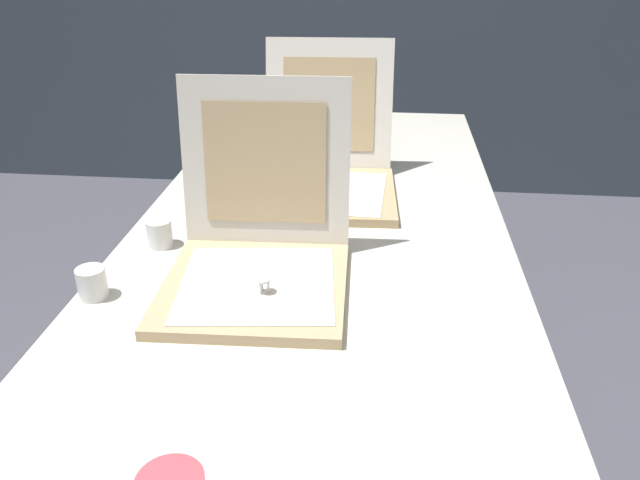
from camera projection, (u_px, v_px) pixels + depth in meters
The scene contains 6 objects.
table at pixel (319, 250), 1.51m from camera, with size 0.89×2.15×0.74m.
pizza_box_front at pixel (257, 257), 1.26m from camera, with size 0.37×0.41×0.38m.
pizza_box_middle at pixel (326, 172), 1.70m from camera, with size 0.38×0.47×0.37m.
cup_white_near_left at pixel (92, 283), 1.22m from camera, with size 0.06×0.06×0.06m, color white.
cup_white_near_center at pixel (159, 233), 1.41m from camera, with size 0.06×0.06×0.06m, color white.
cup_white_mid at pixel (216, 215), 1.50m from camera, with size 0.06×0.06×0.06m, color white.
Camera 1 is at (0.14, -0.74, 1.39)m, focal length 35.71 mm.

